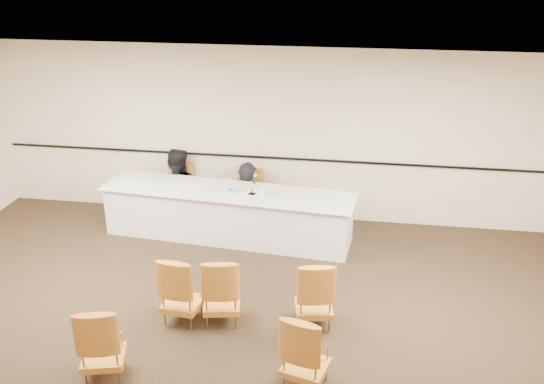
{
  "coord_description": "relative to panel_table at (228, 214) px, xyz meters",
  "views": [
    {
      "loc": [
        1.49,
        -5.81,
        4.59
      ],
      "look_at": [
        0.16,
        2.6,
        1.03
      ],
      "focal_mm": 40.0,
      "sensor_mm": 36.0,
      "label": 1
    }
  ],
  "objects": [
    {
      "name": "microphone",
      "position": [
        0.42,
        -0.1,
        0.57
      ],
      "size": [
        0.15,
        0.23,
        0.31
      ],
      "primitive_type": null,
      "rotation": [
        0.0,
        0.0,
        -0.19
      ],
      "color": "black",
      "rests_on": "panel_table"
    },
    {
      "name": "aud_chair_back_right",
      "position": [
        1.65,
        -3.44,
        0.06
      ],
      "size": [
        0.61,
        0.61,
        0.95
      ],
      "primitive_type": null,
      "rotation": [
        0.0,
        0.0,
        -0.27
      ],
      "color": "#BC6B21",
      "rests_on": "ground"
    },
    {
      "name": "panel_table",
      "position": [
        0.0,
        0.0,
        0.0
      ],
      "size": [
        4.22,
        1.34,
        0.83
      ],
      "primitive_type": null,
      "rotation": [
        0.0,
        0.0,
        -0.09
      ],
      "color": "silver",
      "rests_on": "ground"
    },
    {
      "name": "panelist_second_chair",
      "position": [
        -1.08,
        0.7,
        0.06
      ],
      "size": [
        0.54,
        0.54,
        0.95
      ],
      "primitive_type": null,
      "rotation": [
        0.0,
        0.0,
        -0.09
      ],
      "color": "#BC6B21",
      "rests_on": "ground"
    },
    {
      "name": "papers",
      "position": [
        0.49,
        -0.06,
        0.42
      ],
      "size": [
        0.31,
        0.23,
        0.0
      ],
      "primitive_type": "cube",
      "rotation": [
        0.0,
        0.0,
        0.03
      ],
      "color": "white",
      "rests_on": "panel_table"
    },
    {
      "name": "drinking_glass",
      "position": [
        -0.0,
        -0.11,
        0.47
      ],
      "size": [
        0.07,
        0.07,
        0.1
      ],
      "primitive_type": "cylinder",
      "rotation": [
        0.0,
        0.0,
        0.05
      ],
      "color": "silver",
      "rests_on": "panel_table"
    },
    {
      "name": "aud_chair_back_left",
      "position": [
        -0.6,
        -3.63,
        0.06
      ],
      "size": [
        0.61,
        0.61,
        0.95
      ],
      "primitive_type": null,
      "rotation": [
        0.0,
        0.0,
        0.25
      ],
      "color": "#BC6B21",
      "rests_on": "ground"
    },
    {
      "name": "panelist_main",
      "position": [
        0.22,
        0.58,
        -0.11
      ],
      "size": [
        0.7,
        0.58,
        1.65
      ],
      "primitive_type": "imported",
      "rotation": [
        0.0,
        0.0,
        2.78
      ],
      "color": "black",
      "rests_on": "ground"
    },
    {
      "name": "ceiling",
      "position": [
        0.64,
        -3.02,
        2.58
      ],
      "size": [
        10.0,
        10.0,
        0.0
      ],
      "primitive_type": "plane",
      "rotation": [
        3.14,
        0.0,
        0.0
      ],
      "color": "silver",
      "rests_on": "ground"
    },
    {
      "name": "wall_back",
      "position": [
        0.64,
        0.98,
        1.08
      ],
      "size": [
        10.0,
        0.04,
        3.0
      ],
      "primitive_type": "cube",
      "color": "beige",
      "rests_on": "ground"
    },
    {
      "name": "aud_chair_front_right",
      "position": [
        1.63,
        -2.27,
        0.06
      ],
      "size": [
        0.59,
        0.59,
        0.95
      ],
      "primitive_type": null,
      "rotation": [
        0.0,
        0.0,
        0.2
      ],
      "color": "#BC6B21",
      "rests_on": "ground"
    },
    {
      "name": "wall_rail",
      "position": [
        0.64,
        0.94,
        0.68
      ],
      "size": [
        9.8,
        0.04,
        0.03
      ],
      "primitive_type": "cube",
      "color": "black",
      "rests_on": "wall_back"
    },
    {
      "name": "floor",
      "position": [
        0.64,
        -3.02,
        -0.42
      ],
      "size": [
        10.0,
        10.0,
        0.0
      ],
      "primitive_type": "plane",
      "color": "black",
      "rests_on": "ground"
    },
    {
      "name": "coffee_cup",
      "position": [
        0.6,
        -0.13,
        0.48
      ],
      "size": [
        0.12,
        0.12,
        0.14
      ],
      "primitive_type": "cylinder",
      "rotation": [
        0.0,
        0.0,
        -0.51
      ],
      "color": "white",
      "rests_on": "panel_table"
    },
    {
      "name": "aud_chair_front_mid",
      "position": [
        0.46,
        -2.38,
        0.06
      ],
      "size": [
        0.58,
        0.58,
        0.95
      ],
      "primitive_type": null,
      "rotation": [
        0.0,
        0.0,
        0.18
      ],
      "color": "#BC6B21",
      "rests_on": "ground"
    },
    {
      "name": "water_bottle",
      "position": [
        0.07,
        -0.08,
        0.54
      ],
      "size": [
        0.08,
        0.08,
        0.24
      ],
      "primitive_type": null,
      "rotation": [
        0.0,
        0.0,
        -0.16
      ],
      "color": "teal",
      "rests_on": "panel_table"
    },
    {
      "name": "panelist_second",
      "position": [
        -1.08,
        0.7,
        -0.02
      ],
      "size": [
        0.88,
        0.71,
        1.73
      ],
      "primitive_type": "imported",
      "rotation": [
        0.0,
        0.0,
        3.22
      ],
      "color": "black",
      "rests_on": "ground"
    },
    {
      "name": "panelist_main_chair",
      "position": [
        0.22,
        0.58,
        0.06
      ],
      "size": [
        0.54,
        0.54,
        0.95
      ],
      "primitive_type": null,
      "rotation": [
        0.0,
        0.0,
        -0.09
      ],
      "color": "#BC6B21",
      "rests_on": "ground"
    },
    {
      "name": "aud_chair_front_left",
      "position": [
        -0.05,
        -2.44,
        0.06
      ],
      "size": [
        0.55,
        0.55,
        0.95
      ],
      "primitive_type": null,
      "rotation": [
        0.0,
        0.0,
        -0.12
      ],
      "color": "#BC6B21",
      "rests_on": "ground"
    }
  ]
}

